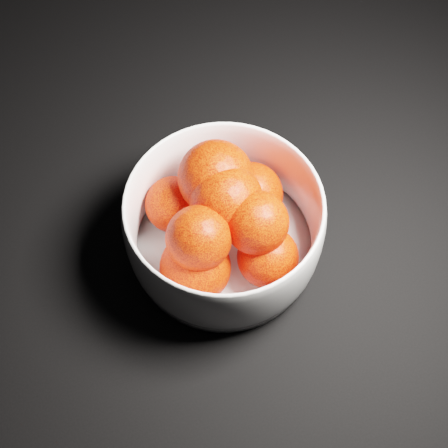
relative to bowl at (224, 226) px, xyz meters
name	(u,v)px	position (x,y,z in m)	size (l,w,h in m)	color
bowl	(224,226)	(0.00, 0.00, 0.00)	(0.20, 0.20, 0.10)	silver
orange_pile	(223,217)	(0.00, 0.00, 0.01)	(0.15, 0.15, 0.11)	#F62308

